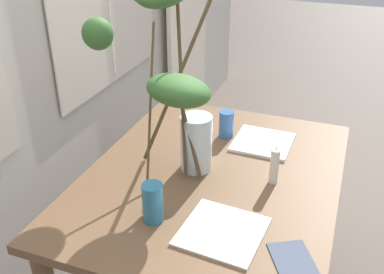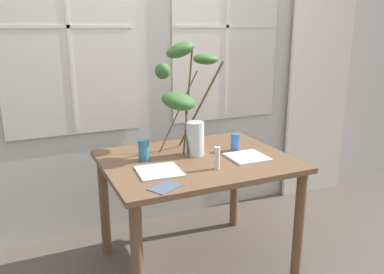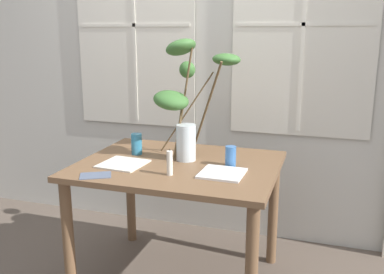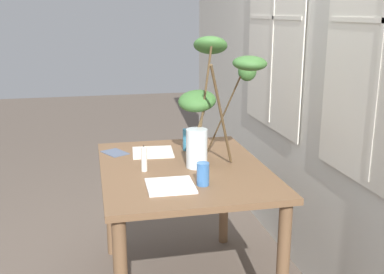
{
  "view_description": "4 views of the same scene",
  "coord_description": "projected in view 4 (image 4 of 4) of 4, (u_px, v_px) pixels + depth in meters",
  "views": [
    {
      "loc": [
        -1.34,
        -0.42,
        1.71
      ],
      "look_at": [
        0.0,
        0.08,
        0.92
      ],
      "focal_mm": 41.79,
      "sensor_mm": 36.0,
      "label": 1
    },
    {
      "loc": [
        -1.01,
        -2.17,
        1.59
      ],
      "look_at": [
        0.01,
        0.09,
        0.89
      ],
      "focal_mm": 37.13,
      "sensor_mm": 36.0,
      "label": 2
    },
    {
      "loc": [
        0.84,
        -2.3,
        1.54
      ],
      "look_at": [
        0.08,
        0.03,
        0.93
      ],
      "focal_mm": 40.19,
      "sensor_mm": 36.0,
      "label": 3
    },
    {
      "loc": [
        2.46,
        -0.49,
        1.62
      ],
      "look_at": [
        0.0,
        0.05,
        0.95
      ],
      "focal_mm": 43.76,
      "sensor_mm": 36.0,
      "label": 4
    }
  ],
  "objects": [
    {
      "name": "plate_square_right",
      "position": [
        170.0,
        186.0,
        2.33
      ],
      "size": [
        0.24,
        0.24,
        0.01
      ],
      "primitive_type": "cube",
      "rotation": [
        0.0,
        0.0,
        -0.02
      ],
      "color": "white",
      "rests_on": "dining_table"
    },
    {
      "name": "pillar_candle",
      "position": [
        144.0,
        159.0,
        2.55
      ],
      "size": [
        0.03,
        0.03,
        0.15
      ],
      "color": "silver",
      "rests_on": "dining_table"
    },
    {
      "name": "napkin_folded",
      "position": [
        115.0,
        153.0,
        2.9
      ],
      "size": [
        0.2,
        0.18,
        0.0
      ],
      "primitive_type": "cube",
      "rotation": [
        0.0,
        0.0,
        0.5
      ],
      "color": "#4C566B",
      "rests_on": "dining_table"
    },
    {
      "name": "drinking_glass_blue_left",
      "position": [
        188.0,
        140.0,
        2.94
      ],
      "size": [
        0.07,
        0.07,
        0.13
      ],
      "primitive_type": "cylinder",
      "color": "teal",
      "rests_on": "dining_table"
    },
    {
      "name": "dining_table",
      "position": [
        183.0,
        186.0,
        2.67
      ],
      "size": [
        1.17,
        0.92,
        0.78
      ],
      "color": "brown",
      "rests_on": "ground"
    },
    {
      "name": "vase_with_branches",
      "position": [
        211.0,
        96.0,
        2.57
      ],
      "size": [
        0.55,
        0.5,
        0.75
      ],
      "color": "silver",
      "rests_on": "dining_table"
    },
    {
      "name": "back_wall_with_windows",
      "position": [
        326.0,
        59.0,
        2.66
      ],
      "size": [
        5.81,
        0.14,
        2.71
      ],
      "color": "beige",
      "rests_on": "ground"
    },
    {
      "name": "drinking_glass_blue_right",
      "position": [
        203.0,
        174.0,
        2.34
      ],
      "size": [
        0.06,
        0.06,
        0.12
      ],
      "primitive_type": "cylinder",
      "color": "#386BAD",
      "rests_on": "dining_table"
    },
    {
      "name": "plate_square_left",
      "position": [
        153.0,
        152.0,
        2.9
      ],
      "size": [
        0.27,
        0.27,
        0.01
      ],
      "primitive_type": "cube",
      "rotation": [
        0.0,
        0.0,
        -0.08
      ],
      "color": "silver",
      "rests_on": "dining_table"
    }
  ]
}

